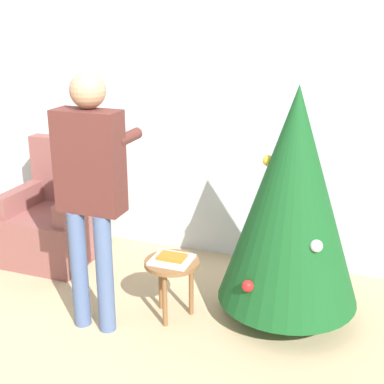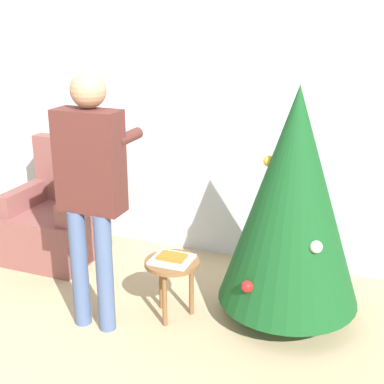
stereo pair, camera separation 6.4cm
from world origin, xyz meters
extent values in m
cube|color=silver|center=(0.00, 2.23, 1.35)|extent=(8.00, 0.06, 2.70)
cylinder|color=brown|center=(1.24, 1.35, 0.08)|extent=(0.10, 0.10, 0.15)
cone|color=#144C1E|center=(1.24, 1.35, 0.93)|extent=(1.02, 1.02, 1.57)
sphere|color=gold|center=(1.05, 1.37, 1.18)|extent=(0.08, 0.08, 0.08)
sphere|color=white|center=(1.46, 1.09, 0.71)|extent=(0.08, 0.08, 0.08)
sphere|color=red|center=(1.04, 0.96, 0.40)|extent=(0.08, 0.08, 0.08)
cube|color=brown|center=(-0.93, 1.58, 0.23)|extent=(0.72, 0.75, 0.46)
cube|color=brown|center=(-0.93, 1.88, 0.76)|extent=(0.72, 0.14, 0.61)
cube|color=brown|center=(-1.23, 1.58, 0.56)|extent=(0.12, 0.67, 0.20)
cube|color=brown|center=(-0.64, 1.58, 0.56)|extent=(0.12, 0.67, 0.20)
cylinder|color=#475B84|center=(-0.12, 0.72, 0.44)|extent=(0.12, 0.12, 0.87)
cylinder|color=#475B84|center=(0.08, 0.72, 0.44)|extent=(0.12, 0.12, 0.87)
cube|color=#562823|center=(-0.02, 0.78, 1.22)|extent=(0.45, 0.20, 0.69)
sphere|color=tan|center=(-0.02, 0.82, 1.68)|extent=(0.24, 0.24, 0.24)
cylinder|color=#562823|center=(-0.21, 0.97, 1.36)|extent=(0.08, 0.30, 0.08)
cylinder|color=#562823|center=(0.17, 0.97, 1.36)|extent=(0.08, 0.30, 0.08)
cube|color=white|center=(0.17, 1.16, 1.36)|extent=(0.04, 0.14, 0.04)
cylinder|color=brown|center=(0.45, 1.05, 0.44)|extent=(0.40, 0.40, 0.03)
cylinder|color=brown|center=(0.45, 0.90, 0.21)|extent=(0.04, 0.04, 0.42)
cylinder|color=brown|center=(0.57, 1.12, 0.21)|extent=(0.04, 0.04, 0.42)
cylinder|color=brown|center=(0.33, 1.12, 0.21)|extent=(0.04, 0.04, 0.42)
cube|color=silver|center=(0.45, 1.05, 0.46)|extent=(0.29, 0.26, 0.02)
cube|color=orange|center=(0.45, 1.05, 0.48)|extent=(0.19, 0.13, 0.02)
camera|label=1|loc=(1.79, -2.18, 2.17)|focal=50.00mm
camera|label=2|loc=(1.85, -2.16, 2.17)|focal=50.00mm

